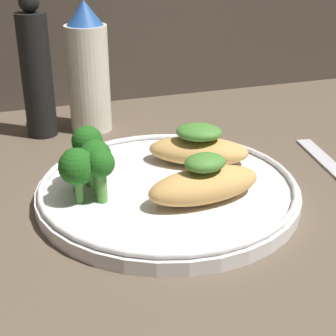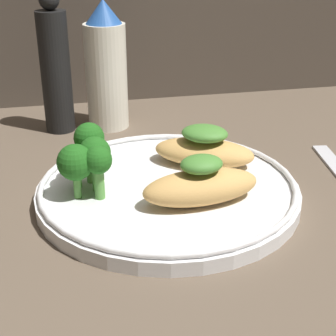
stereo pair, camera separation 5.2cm
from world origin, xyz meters
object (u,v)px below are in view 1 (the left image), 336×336
Objects in this scene: plate at (168,189)px; broccoli_bunch at (86,160)px; pepper_grinder at (37,72)px; sauce_bottle at (88,70)px.

broccoli_bunch is (-8.04, 0.60, 4.24)cm from plate.
plate is 1.45× the size of pepper_grinder.
plate is 9.11cm from broccoli_bunch.
broccoli_bunch is 22.27cm from sauce_bottle.
sauce_bottle is 0.93× the size of pepper_grinder.
sauce_bottle reaches higher than broccoli_bunch.
sauce_bottle is 6.62cm from pepper_grinder.
plate is at bearing -65.27° from pepper_grinder.
pepper_grinder reaches higher than sauce_bottle.
broccoli_bunch is 0.36× the size of pepper_grinder.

